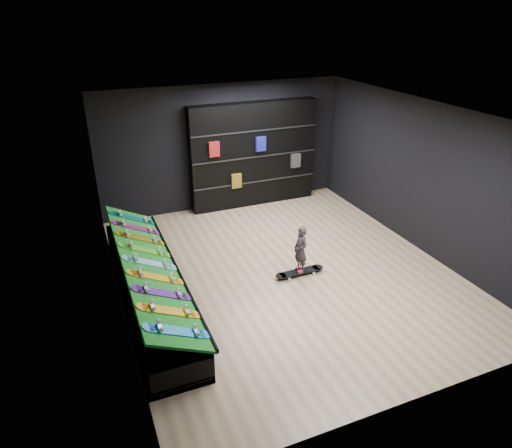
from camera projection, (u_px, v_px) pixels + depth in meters
name	position (u px, v px, depth m)	size (l,w,h in m)	color
floor	(284.00, 271.00, 8.75)	(6.00, 7.00, 0.01)	tan
ceiling	(289.00, 114.00, 7.45)	(6.00, 7.00, 0.01)	white
wall_back	(223.00, 147.00, 11.01)	(6.00, 0.02, 3.00)	black
wall_front	(420.00, 308.00, 5.18)	(6.00, 0.02, 3.00)	black
wall_left	(112.00, 227.00, 7.07)	(0.02, 7.00, 3.00)	black
wall_right	(421.00, 177.00, 9.13)	(0.02, 7.00, 3.00)	black
display_rack	(149.00, 288.00, 7.77)	(0.90, 4.50, 0.50)	black
turf_ramp	(150.00, 264.00, 7.58)	(1.00, 4.50, 0.04)	#106618
back_shelving	(253.00, 155.00, 11.20)	(3.19, 0.37, 2.55)	black
floor_skateboard	(299.00, 273.00, 8.59)	(0.98, 0.22, 0.09)	black
child	(300.00, 258.00, 8.45)	(0.21, 0.15, 0.55)	black
display_board_0	(177.00, 331.00, 5.99)	(0.98, 0.22, 0.09)	blue
display_board_1	(169.00, 311.00, 6.39)	(0.98, 0.22, 0.09)	yellow
display_board_2	(162.00, 293.00, 6.78)	(0.98, 0.22, 0.09)	purple
display_board_3	(156.00, 277.00, 7.18)	(0.98, 0.22, 0.09)	orange
display_board_4	(150.00, 263.00, 7.58)	(0.98, 0.22, 0.09)	#0CB2E5
display_board_5	(145.00, 250.00, 7.97)	(0.98, 0.22, 0.09)	green
display_board_6	(140.00, 238.00, 8.37)	(0.98, 0.22, 0.09)	yellow
display_board_7	(136.00, 228.00, 8.76)	(0.98, 0.22, 0.09)	#2626BF
display_board_8	(132.00, 218.00, 9.16)	(0.98, 0.22, 0.09)	#0C8C99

